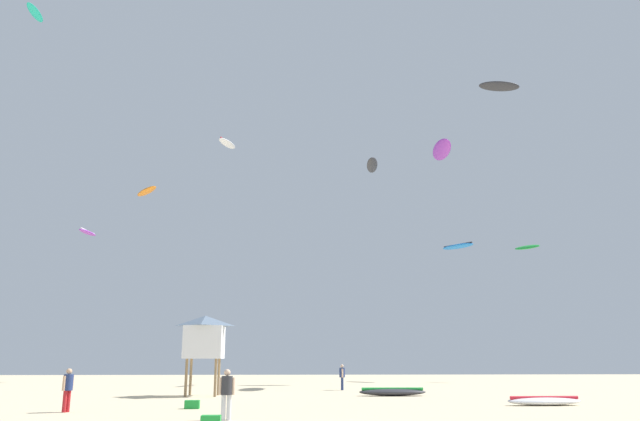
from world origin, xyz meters
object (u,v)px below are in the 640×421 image
(person_midground, at_px, (68,386))
(lifeguard_tower, at_px, (205,336))
(gear_bag, at_px, (192,404))
(kite_grounded_mid, at_px, (544,401))
(kite_aloft_3, at_px, (527,247))
(kite_aloft_2, at_px, (147,191))
(cooler_box, at_px, (211,421))
(kite_aloft_1, at_px, (372,165))
(kite_grounded_near, at_px, (392,392))
(kite_aloft_6, at_px, (442,150))
(person_left, at_px, (342,375))
(kite_aloft_9, at_px, (458,246))
(person_foreground, at_px, (227,390))
(kite_aloft_7, at_px, (499,86))
(kite_aloft_8, at_px, (227,143))
(kite_aloft_0, at_px, (35,13))
(kite_aloft_5, at_px, (87,232))

(person_midground, xyz_separation_m, lifeguard_tower, (3.62, 9.74, 2.15))
(gear_bag, bearing_deg, kite_grounded_mid, 3.91)
(kite_aloft_3, bearing_deg, kite_aloft_2, -179.23)
(cooler_box, xyz_separation_m, kite_aloft_1, (9.08, 30.65, 17.70))
(kite_grounded_near, bearing_deg, kite_aloft_6, 60.71)
(person_left, distance_m, kite_grounded_mid, 14.97)
(gear_bag, distance_m, kite_aloft_1, 31.71)
(kite_aloft_2, bearing_deg, gear_bag, -71.92)
(lifeguard_tower, bearing_deg, kite_aloft_9, 46.67)
(kite_aloft_6, bearing_deg, lifeguard_tower, -147.08)
(kite_aloft_9, bearing_deg, cooler_box, -116.03)
(person_midground, bearing_deg, cooler_box, 164.51)
(person_foreground, distance_m, person_midground, 6.98)
(person_foreground, bearing_deg, gear_bag, -160.97)
(person_foreground, distance_m, kite_aloft_3, 41.45)
(person_left, height_order, gear_bag, person_left)
(person_midground, relative_size, kite_aloft_3, 0.71)
(kite_grounded_near, xyz_separation_m, kite_aloft_7, (13.71, 18.37, 26.21))
(person_midground, height_order, kite_aloft_8, kite_aloft_8)
(kite_aloft_8, bearing_deg, kite_grounded_near, -63.19)
(kite_grounded_near, bearing_deg, cooler_box, -117.88)
(person_midground, height_order, kite_aloft_0, kite_aloft_0)
(person_left, bearing_deg, cooler_box, -106.25)
(kite_grounded_near, height_order, kite_aloft_7, kite_aloft_7)
(person_foreground, distance_m, cooler_box, 2.04)
(kite_grounded_near, bearing_deg, person_left, 109.36)
(person_foreground, relative_size, kite_aloft_6, 0.35)
(person_left, height_order, kite_aloft_0, kite_aloft_0)
(person_left, relative_size, cooler_box, 2.76)
(cooler_box, bearing_deg, kite_aloft_2, 107.15)
(kite_aloft_0, relative_size, kite_aloft_7, 0.55)
(kite_aloft_9, bearing_deg, person_left, -128.01)
(kite_aloft_6, bearing_deg, person_foreground, -119.93)
(lifeguard_tower, relative_size, kite_aloft_9, 1.24)
(person_midground, relative_size, lifeguard_tower, 0.37)
(person_left, xyz_separation_m, kite_grounded_mid, (7.40, -13.00, -0.72))
(cooler_box, bearing_deg, person_midground, 138.88)
(person_foreground, height_order, person_midground, person_foreground)
(kite_aloft_2, height_order, kite_aloft_8, kite_aloft_8)
(kite_aloft_9, bearing_deg, lifeguard_tower, -133.33)
(kite_aloft_0, distance_m, kite_aloft_5, 15.67)
(kite_grounded_mid, distance_m, kite_aloft_1, 29.33)
(person_left, xyz_separation_m, kite_aloft_5, (-18.01, 4.98, 9.88))
(kite_grounded_mid, bearing_deg, cooler_box, -149.67)
(lifeguard_tower, xyz_separation_m, kite_aloft_5, (-10.18, 10.64, 7.73))
(person_midground, xyz_separation_m, kite_aloft_5, (-6.57, 20.38, 9.88))
(kite_aloft_9, bearing_deg, kite_aloft_6, -109.81)
(kite_aloft_7, bearing_deg, kite_aloft_2, 177.87)
(lifeguard_tower, bearing_deg, kite_aloft_1, 54.15)
(person_midground, distance_m, kite_aloft_8, 38.72)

